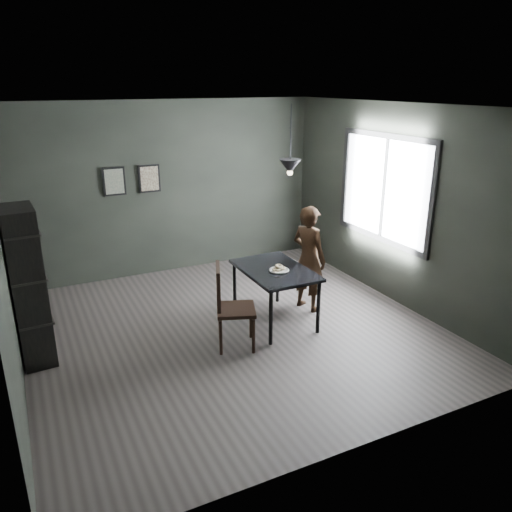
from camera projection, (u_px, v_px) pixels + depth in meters
name	position (u px, v px, depth m)	size (l,w,h in m)	color
ground	(234.00, 330.00, 6.49)	(5.00, 5.00, 0.00)	#383230
back_wall	(171.00, 189.00, 8.14)	(5.00, 0.10, 2.80)	black
ceiling	(230.00, 106.00, 5.56)	(5.00, 5.00, 0.02)	silver
window_assembly	(384.00, 189.00, 7.16)	(0.04, 1.96, 1.56)	white
cafe_table	(275.00, 274.00, 6.52)	(0.80, 1.20, 0.75)	black
white_plate	(279.00, 271.00, 6.41)	(0.23, 0.23, 0.01)	silver
donut_pile	(279.00, 268.00, 6.40)	(0.19, 0.15, 0.08)	beige
woman	(309.00, 258.00, 6.88)	(0.55, 0.36, 1.49)	black
wood_chair	(228.00, 302.00, 5.90)	(0.58, 0.58, 1.04)	black
shelf_unit	(28.00, 287.00, 5.53)	(0.34, 0.60, 1.81)	black
pendant_lamp	(290.00, 166.00, 6.25)	(0.28, 0.28, 0.86)	black
framed_print_left	(114.00, 181.00, 7.67)	(0.34, 0.04, 0.44)	black
framed_print_right	(149.00, 178.00, 7.90)	(0.34, 0.04, 0.44)	black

